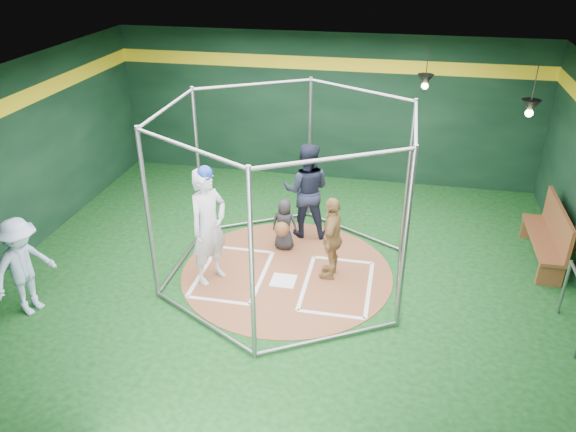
% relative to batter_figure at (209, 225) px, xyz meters
% --- Properties ---
extents(room_shell, '(10.10, 9.10, 3.53)m').
position_rel_batter_figure_xyz_m(room_shell, '(1.26, 0.47, 0.68)').
color(room_shell, '#0C3510').
rests_on(room_shell, ground).
extents(clay_disc, '(3.80, 3.80, 0.01)m').
position_rel_batter_figure_xyz_m(clay_disc, '(1.26, 0.46, -1.07)').
color(clay_disc, brown).
rests_on(clay_disc, ground).
extents(home_plate, '(0.43, 0.43, 0.01)m').
position_rel_batter_figure_xyz_m(home_plate, '(1.26, 0.16, -1.06)').
color(home_plate, white).
rests_on(home_plate, clay_disc).
extents(batter_box_left, '(1.17, 1.77, 0.01)m').
position_rel_batter_figure_xyz_m(batter_box_left, '(0.31, 0.21, -1.06)').
color(batter_box_left, white).
rests_on(batter_box_left, clay_disc).
extents(batter_box_right, '(1.17, 1.77, 0.01)m').
position_rel_batter_figure_xyz_m(batter_box_right, '(2.21, 0.21, -1.06)').
color(batter_box_right, white).
rests_on(batter_box_right, clay_disc).
extents(batting_cage, '(4.05, 4.67, 3.00)m').
position_rel_batter_figure_xyz_m(batting_cage, '(1.26, 0.46, 0.43)').
color(batting_cage, gray).
rests_on(batting_cage, ground).
extents(pendant_lamp_near, '(0.34, 0.34, 0.90)m').
position_rel_batter_figure_xyz_m(pendant_lamp_near, '(3.46, 4.06, 1.67)').
color(pendant_lamp_near, black).
rests_on(pendant_lamp_near, room_shell).
extents(pendant_lamp_far, '(0.34, 0.34, 0.90)m').
position_rel_batter_figure_xyz_m(pendant_lamp_far, '(5.26, 2.46, 1.67)').
color(pendant_lamp_far, black).
rests_on(pendant_lamp_far, room_shell).
extents(batter_figure, '(0.80, 0.90, 2.15)m').
position_rel_batter_figure_xyz_m(batter_figure, '(0.00, 0.00, 0.00)').
color(batter_figure, '#BCBCC3').
rests_on(batter_figure, clay_disc).
extents(visitor_leopard, '(0.45, 0.92, 1.52)m').
position_rel_batter_figure_xyz_m(visitor_leopard, '(2.05, 0.53, -0.30)').
color(visitor_leopard, tan).
rests_on(visitor_leopard, clay_disc).
extents(catcher_figure, '(0.52, 0.57, 1.03)m').
position_rel_batter_figure_xyz_m(catcher_figure, '(1.04, 1.28, -0.54)').
color(catcher_figure, black).
rests_on(catcher_figure, clay_disc).
extents(umpire, '(0.99, 0.80, 1.93)m').
position_rel_batter_figure_xyz_m(umpire, '(1.35, 1.95, -0.10)').
color(umpire, black).
rests_on(umpire, clay_disc).
extents(bystander_blue, '(0.92, 1.21, 1.66)m').
position_rel_batter_figure_xyz_m(bystander_blue, '(-2.57, -1.46, -0.24)').
color(bystander_blue, '#A0B5D4').
rests_on(bystander_blue, ground).
extents(dugout_bench, '(0.45, 1.93, 1.12)m').
position_rel_batter_figure_xyz_m(dugout_bench, '(5.90, 1.84, -0.50)').
color(dugout_bench, brown).
rests_on(dugout_bench, ground).
extents(steel_railing, '(0.05, 1.15, 0.99)m').
position_rel_batter_figure_xyz_m(steel_railing, '(5.81, -0.37, -0.41)').
color(steel_railing, gray).
rests_on(steel_railing, ground).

